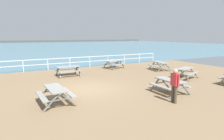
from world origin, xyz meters
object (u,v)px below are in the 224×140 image
Objects in this scene: picnic_table_near_right at (114,62)px; visitor at (175,84)px; picnic_table_near_left at (55,92)px; picnic_table_seaward at (185,71)px; picnic_table_far_left at (160,64)px; picnic_table_far_right at (68,69)px; picnic_table_mid_centre at (170,83)px.

visitor is (-2.22, -10.06, 0.36)m from picnic_table_near_right.
picnic_table_near_left is 0.87× the size of picnic_table_seaward.
picnic_table_seaward is 1.30× the size of visitor.
picnic_table_far_right is (-8.25, 1.49, 0.00)m from picnic_table_far_left.
picnic_table_far_left is at bearing -58.94° from picnic_table_near_right.
picnic_table_far_right is 9.01m from visitor.
picnic_table_near_left is at bearing 169.07° from picnic_table_seaward.
picnic_table_near_left is 5.63m from visitor.
picnic_table_near_left is at bearing -150.32° from picnic_table_near_right.
picnic_table_mid_centre and picnic_table_seaward have the same top height.
picnic_table_near_right is 5.21m from picnic_table_far_right.
picnic_table_mid_centre is 1.68m from visitor.
visitor is (-1.00, -1.30, 0.36)m from picnic_table_mid_centre.
picnic_table_seaward is at bearing -33.64° from picnic_table_far_right.
picnic_table_far_right is (-4.99, -1.49, 0.00)m from picnic_table_near_right.
picnic_table_seaward is (3.80, 2.29, 0.00)m from picnic_table_mid_centre.
picnic_table_far_left is at bearing 51.26° from visitor.
picnic_table_far_left is 0.94× the size of picnic_table_seaward.
visitor reaches higher than picnic_table_near_left.
picnic_table_near_right and picnic_table_seaward have the same top height.
picnic_table_near_right is 1.30× the size of visitor.
picnic_table_near_left is 6.13m from picnic_table_mid_centre.
picnic_table_far_right is at bearing -179.73° from picnic_table_near_right.
picnic_table_near_left and picnic_table_near_right have the same top height.
visitor is at bearing -118.85° from picnic_table_near_right.
picnic_table_near_left and picnic_table_mid_centre have the same top height.
picnic_table_mid_centre is at bearing -104.68° from picnic_table_near_left.
picnic_table_far_right is (-3.77, 7.27, 0.00)m from picnic_table_mid_centre.
visitor reaches higher than picnic_table_seaward.
picnic_table_far_left and picnic_table_far_right have the same top height.
visitor reaches higher than picnic_table_near_right.
picnic_table_far_left is at bearing -38.00° from picnic_table_mid_centre.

